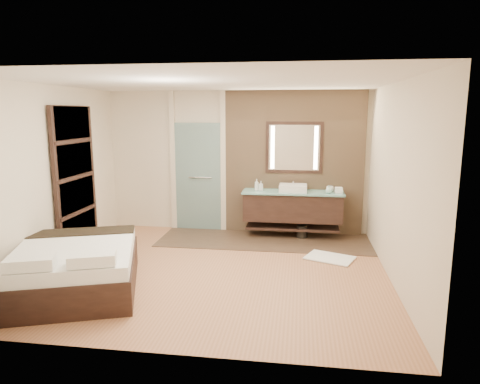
# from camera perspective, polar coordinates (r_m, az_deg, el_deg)

# --- Properties ---
(floor) EXTENTS (5.00, 5.00, 0.00)m
(floor) POSITION_cam_1_polar(r_m,az_deg,el_deg) (6.42, -3.47, -10.37)
(floor) COLOR #A26644
(floor) RESTS_ON ground
(tile_strip) EXTENTS (3.80, 1.30, 0.01)m
(tile_strip) POSITION_cam_1_polar(r_m,az_deg,el_deg) (7.84, 3.20, -6.42)
(tile_strip) COLOR #3D2B21
(tile_strip) RESTS_ON floor
(stone_wall) EXTENTS (2.60, 0.08, 2.70)m
(stone_wall) POSITION_cam_1_polar(r_m,az_deg,el_deg) (8.14, 7.19, 3.82)
(stone_wall) COLOR #A17D5C
(stone_wall) RESTS_ON floor
(vanity) EXTENTS (1.85, 0.55, 0.88)m
(vanity) POSITION_cam_1_polar(r_m,az_deg,el_deg) (7.98, 7.02, -1.92)
(vanity) COLOR black
(vanity) RESTS_ON stone_wall
(mirror_unit) EXTENTS (1.06, 0.04, 0.96)m
(mirror_unit) POSITION_cam_1_polar(r_m,az_deg,el_deg) (8.06, 7.23, 5.89)
(mirror_unit) COLOR black
(mirror_unit) RESTS_ON stone_wall
(frosted_door) EXTENTS (1.10, 0.12, 2.70)m
(frosted_door) POSITION_cam_1_polar(r_m,az_deg,el_deg) (8.39, -5.59, 2.63)
(frosted_door) COLOR #A2CDCB
(frosted_door) RESTS_ON floor
(shoji_partition) EXTENTS (0.06, 1.20, 2.40)m
(shoji_partition) POSITION_cam_1_polar(r_m,az_deg,el_deg) (7.51, -21.08, 1.56)
(shoji_partition) COLOR black
(shoji_partition) RESTS_ON floor
(bed) EXTENTS (2.04, 2.27, 0.72)m
(bed) POSITION_cam_1_polar(r_m,az_deg,el_deg) (6.05, -21.09, -9.42)
(bed) COLOR black
(bed) RESTS_ON floor
(bath_mat) EXTENTS (0.86, 0.74, 0.02)m
(bath_mat) POSITION_cam_1_polar(r_m,az_deg,el_deg) (7.02, 11.88, -8.58)
(bath_mat) COLOR white
(bath_mat) RESTS_ON floor
(waste_bin) EXTENTS (0.25, 0.25, 0.24)m
(waste_bin) POSITION_cam_1_polar(r_m,az_deg,el_deg) (8.03, 8.25, -5.28)
(waste_bin) COLOR black
(waste_bin) RESTS_ON floor
(tissue_box) EXTENTS (0.13, 0.13, 0.10)m
(tissue_box) POSITION_cam_1_polar(r_m,az_deg,el_deg) (7.91, 13.02, 0.25)
(tissue_box) COLOR white
(tissue_box) RESTS_ON vanity
(soap_bottle_a) EXTENTS (0.09, 0.09, 0.21)m
(soap_bottle_a) POSITION_cam_1_polar(r_m,az_deg,el_deg) (7.96, 2.24, 0.99)
(soap_bottle_a) COLOR silver
(soap_bottle_a) RESTS_ON vanity
(soap_bottle_b) EXTENTS (0.08, 0.08, 0.18)m
(soap_bottle_b) POSITION_cam_1_polar(r_m,az_deg,el_deg) (7.97, 2.80, 0.86)
(soap_bottle_b) COLOR #B2B2B2
(soap_bottle_b) RESTS_ON vanity
(soap_bottle_c) EXTENTS (0.15, 0.15, 0.14)m
(soap_bottle_c) POSITION_cam_1_polar(r_m,az_deg,el_deg) (7.82, 11.74, 0.34)
(soap_bottle_c) COLOR #A9D5CE
(soap_bottle_c) RESTS_ON vanity
(cup) EXTENTS (0.15, 0.15, 0.10)m
(cup) POSITION_cam_1_polar(r_m,az_deg,el_deg) (7.99, 11.91, 0.41)
(cup) COLOR white
(cup) RESTS_ON vanity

